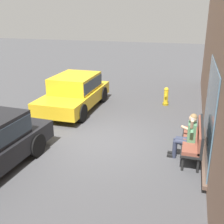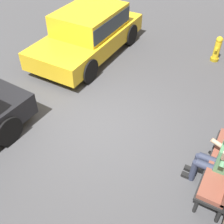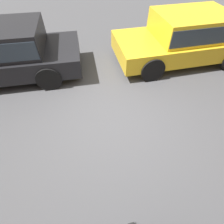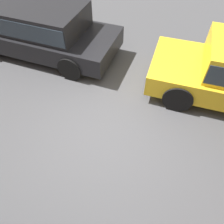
# 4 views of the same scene
# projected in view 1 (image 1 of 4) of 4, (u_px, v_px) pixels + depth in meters

# --- Properties ---
(ground_plane) EXTENTS (60.00, 60.00, 0.00)m
(ground_plane) POSITION_uv_depth(u_px,v_px,m) (101.00, 141.00, 9.08)
(ground_plane) COLOR #424244
(building_facade) EXTENTS (18.00, 0.51, 5.67)m
(building_facade) POSITION_uv_depth(u_px,v_px,m) (224.00, 58.00, 7.24)
(building_facade) COLOR #93705B
(building_facade) RESTS_ON ground_plane
(bench) EXTENTS (1.85, 0.55, 1.01)m
(bench) POSITION_uv_depth(u_px,v_px,m) (196.00, 138.00, 7.90)
(bench) COLOR black
(bench) RESTS_ON ground_plane
(person_on_phone) EXTENTS (0.73, 0.74, 1.35)m
(person_on_phone) POSITION_uv_depth(u_px,v_px,m) (188.00, 135.00, 7.82)
(person_on_phone) COLOR #2D3347
(person_on_phone) RESTS_ON ground_plane
(parked_car_near) EXTENTS (4.16, 1.94, 1.43)m
(parked_car_near) POSITION_uv_depth(u_px,v_px,m) (75.00, 91.00, 11.83)
(parked_car_near) COLOR gold
(parked_car_near) RESTS_ON ground_plane
(fire_hydrant) EXTENTS (0.38, 0.26, 0.81)m
(fire_hydrant) POSITION_uv_depth(u_px,v_px,m) (166.00, 97.00, 12.40)
(fire_hydrant) COLOR olive
(fire_hydrant) RESTS_ON ground_plane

